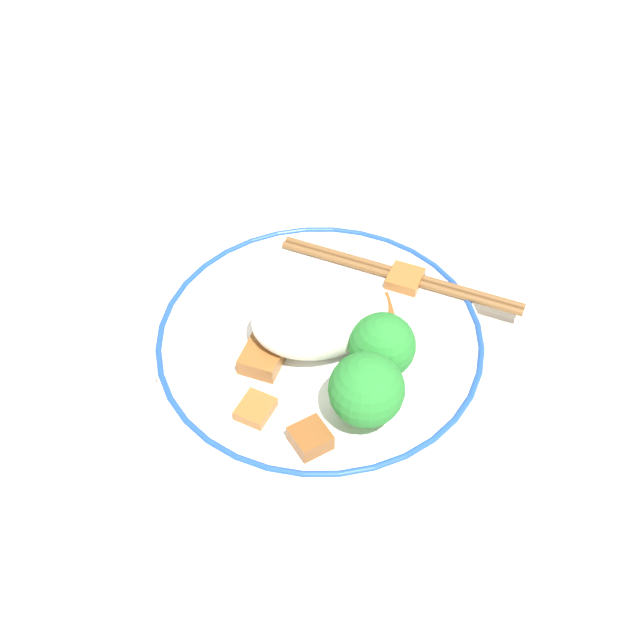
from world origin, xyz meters
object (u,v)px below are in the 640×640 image
(chopsticks, at_px, (400,275))
(broccoli_back_left, at_px, (366,390))
(plate, at_px, (320,342))
(broccoli_back_center, at_px, (382,347))
(drinking_glass, at_px, (88,511))

(chopsticks, bearing_deg, broccoli_back_left, 59.44)
(plate, xyz_separation_m, broccoli_back_center, (-0.03, 0.05, 0.04))
(chopsticks, xyz_separation_m, drinking_glass, (0.27, 0.16, 0.03))
(plate, relative_size, broccoli_back_center, 4.48)
(chopsticks, bearing_deg, plate, 27.62)
(broccoli_back_left, distance_m, chopsticks, 0.15)
(broccoli_back_center, xyz_separation_m, drinking_glass, (0.22, 0.07, -0.00))
(chopsticks, bearing_deg, drinking_glass, 30.95)
(broccoli_back_left, bearing_deg, chopsticks, -120.56)
(plate, distance_m, chopsticks, 0.09)
(broccoli_back_center, distance_m, drinking_glass, 0.23)
(drinking_glass, bearing_deg, chopsticks, -149.05)
(chopsticks, bearing_deg, broccoli_back_center, 61.16)
(broccoli_back_left, height_order, chopsticks, broccoli_back_left)
(plate, bearing_deg, drinking_glass, 32.34)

